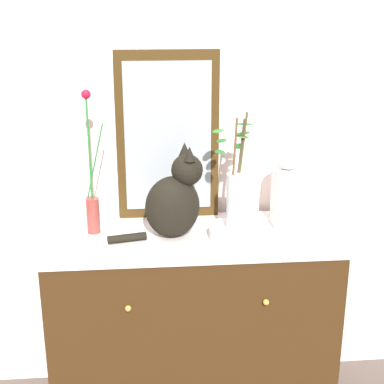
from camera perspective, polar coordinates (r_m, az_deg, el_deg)
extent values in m
cube|color=silver|center=(2.52, -0.63, 8.41)|extent=(4.40, 0.08, 2.60)
cube|color=#36210E|center=(2.55, 0.00, -13.07)|extent=(1.15, 0.46, 0.81)
cube|color=beige|center=(2.36, 0.00, -4.42)|extent=(1.17, 0.47, 0.02)
sphere|color=#B79338|center=(2.21, -6.24, -11.21)|extent=(0.02, 0.02, 0.02)
sphere|color=#B79338|center=(2.26, 7.22, -10.60)|extent=(0.02, 0.02, 0.02)
cube|color=#39260E|center=(2.44, -2.37, 5.43)|extent=(0.43, 0.03, 0.71)
cube|color=gray|center=(2.43, -2.35, 5.35)|extent=(0.36, 0.01, 0.62)
ellipsoid|color=black|center=(2.29, -1.91, -1.47)|extent=(0.25, 0.20, 0.25)
sphere|color=black|center=(2.26, -0.49, 2.16)|extent=(0.12, 0.12, 0.12)
cone|color=black|center=(2.27, -0.74, 4.19)|extent=(0.05, 0.05, 0.06)
cone|color=black|center=(2.21, -0.24, 3.76)|extent=(0.05, 0.05, 0.06)
cylinder|color=black|center=(2.30, -6.34, -4.46)|extent=(0.15, 0.06, 0.03)
cylinder|color=brown|center=(2.38, -9.61, -2.25)|extent=(0.05, 0.05, 0.15)
cylinder|color=#246728|center=(2.30, -9.97, 4.05)|extent=(0.01, 0.01, 0.39)
sphere|color=#AC0F29|center=(2.25, -10.29, 9.34)|extent=(0.04, 0.04, 0.04)
cylinder|color=#22652C|center=(2.31, -9.42, 2.98)|extent=(0.08, 0.01, 0.30)
cylinder|color=white|center=(2.32, 4.42, -3.90)|extent=(0.23, 0.23, 0.05)
cylinder|color=silver|center=(2.28, 4.50, -0.86)|extent=(0.09, 0.09, 0.22)
cylinder|color=#444120|center=(2.24, 4.89, 3.73)|extent=(0.03, 0.03, 0.33)
ellipsoid|color=#1A632D|center=(2.26, 4.69, 4.53)|extent=(0.05, 0.08, 0.01)
ellipsoid|color=#2C6226|center=(2.23, 4.92, 5.39)|extent=(0.07, 0.08, 0.01)
ellipsoid|color=#1B6529|center=(2.25, 5.06, 6.60)|extent=(0.07, 0.05, 0.01)
cylinder|color=#46382C|center=(2.24, 4.70, 3.42)|extent=(0.03, 0.02, 0.30)
ellipsoid|color=#246721|center=(2.25, 4.54, 4.42)|extent=(0.06, 0.08, 0.01)
ellipsoid|color=#2B621F|center=(2.26, 5.03, 5.73)|extent=(0.08, 0.07, 0.01)
cylinder|color=#4F371F|center=(2.23, 4.14, 3.35)|extent=(0.03, 0.07, 0.30)
ellipsoid|color=#26612A|center=(2.22, 2.77, 3.91)|extent=(0.05, 0.07, 0.01)
ellipsoid|color=#225F26|center=(2.23, 2.90, 5.02)|extent=(0.06, 0.08, 0.01)
ellipsoid|color=#296C21|center=(2.23, 2.56, 5.97)|extent=(0.07, 0.08, 0.01)
cube|color=white|center=(2.43, 9.17, -0.53)|extent=(0.11, 0.11, 0.24)
ellipsoid|color=white|center=(2.39, 9.36, 2.90)|extent=(0.10, 0.10, 0.06)
sphere|color=silver|center=(2.38, 9.42, 3.86)|extent=(0.02, 0.02, 0.02)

